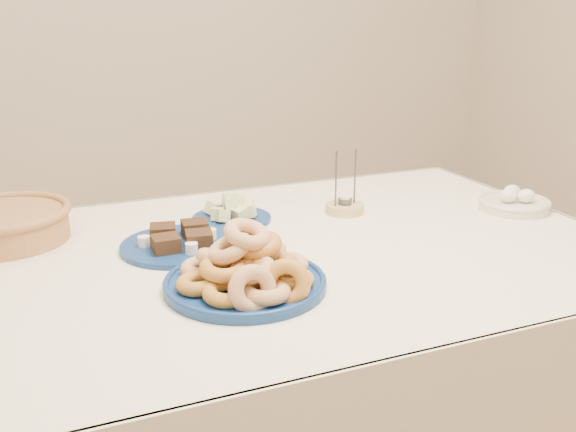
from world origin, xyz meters
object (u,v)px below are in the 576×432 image
Objects in this scene: egg_bowl at (514,203)px; donut_platter at (247,272)px; candle_holder at (345,207)px; dining_table at (280,288)px; wicker_basket at (4,223)px; melon_plate at (232,214)px; brownie_plate at (180,242)px.

donut_platter is at bearing -166.03° from egg_bowl.
egg_bowl is (0.47, -0.17, 0.00)m from candle_holder.
dining_table is 4.75× the size of wicker_basket.
egg_bowl is (0.90, 0.22, -0.02)m from donut_platter.
melon_plate is at bearing 169.96° from candle_holder.
dining_table is at bearing -23.63° from brownie_plate.
donut_platter is 0.69m from wicker_basket.
donut_platter is at bearing -128.54° from dining_table.
donut_platter reaches higher than melon_plate.
candle_holder is at bearing -7.65° from wicker_basket.
candle_holder is at bearing 160.54° from egg_bowl.
donut_platter reaches higher than brownie_plate.
brownie_plate reaches higher than dining_table.
melon_plate is 0.73× the size of wicker_basket.
brownie_plate is 0.52m from candle_holder.
wicker_basket is 1.50× the size of egg_bowl.
melon_plate is (-0.04, 0.26, 0.12)m from dining_table.
candle_holder is 0.77× the size of egg_bowl.
melon_plate is 1.09× the size of egg_bowl.
melon_plate is 0.33m from candle_holder.
dining_table is 0.29m from melon_plate.
candle_holder reaches higher than wicker_basket.
donut_platter reaches higher than egg_bowl.
donut_platter reaches higher than dining_table.
dining_table is 0.76m from egg_bowl.
candle_holder is (0.32, -0.06, -0.00)m from melon_plate.
candle_holder is (0.43, 0.39, -0.02)m from donut_platter.
brownie_plate is 0.45m from wicker_basket.
egg_bowl is at bearing 13.97° from donut_platter.
brownie_plate is 0.90× the size of wicker_basket.
melon_plate is at bearing 40.49° from brownie_plate.
candle_holder is at bearing 35.33° from dining_table.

